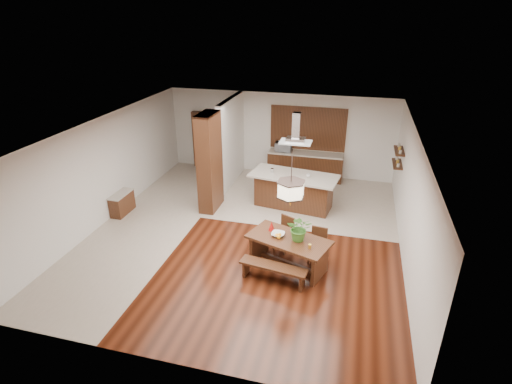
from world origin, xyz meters
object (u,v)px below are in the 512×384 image
(dining_table, at_px, (289,246))
(kitchen_island, at_px, (294,190))
(dining_chair_right, at_px, (317,246))
(foliage_plant, at_px, (300,228))
(dining_chair_left, at_px, (283,234))
(microwave, at_px, (283,147))
(dining_bench, at_px, (273,273))
(hallway_console, at_px, (122,203))
(range_hood, at_px, (296,128))
(pendant_lantern, at_px, (291,179))
(fruit_bowl, at_px, (278,234))
(island_cup, at_px, (308,176))

(dining_table, relative_size, kitchen_island, 0.76)
(dining_chair_right, xyz_separation_m, foliage_plant, (-0.39, -0.39, 0.64))
(dining_chair_left, relative_size, foliage_plant, 1.46)
(kitchen_island, distance_m, microwave, 2.49)
(dining_bench, height_order, dining_chair_right, dining_chair_right)
(hallway_console, height_order, range_hood, range_hood)
(pendant_lantern, xyz_separation_m, fruit_bowl, (-0.26, 0.05, -1.44))
(hallway_console, bearing_deg, range_hood, 19.39)
(hallway_console, relative_size, foliage_plant, 1.46)
(kitchen_island, relative_size, island_cup, 23.32)
(dining_table, xyz_separation_m, island_cup, (0.02, 3.02, 0.54))
(island_cup, bearing_deg, fruit_bowl, -95.46)
(microwave, bearing_deg, hallway_console, -135.82)
(kitchen_island, height_order, range_hood, range_hood)
(pendant_lantern, relative_size, kitchen_island, 0.49)
(pendant_lantern, bearing_deg, dining_bench, -108.94)
(foliage_plant, height_order, microwave, foliage_plant)
(hallway_console, xyz_separation_m, foliage_plant, (5.43, -1.44, 0.76))
(dining_chair_right, xyz_separation_m, pendant_lantern, (-0.62, -0.38, 1.82))
(dining_chair_left, relative_size, kitchen_island, 0.33)
(kitchen_island, height_order, microwave, microwave)
(fruit_bowl, bearing_deg, range_hood, 92.74)
(dining_table, height_order, microwave, microwave)
(hallway_console, distance_m, pendant_lantern, 5.73)
(dining_chair_left, xyz_separation_m, fruit_bowl, (-0.01, -0.63, 0.36))
(island_cup, bearing_deg, pendant_lantern, -90.36)
(dining_table, bearing_deg, dining_chair_right, 31.77)
(dining_table, relative_size, fruit_bowl, 6.76)
(hallway_console, bearing_deg, fruit_bowl, -15.64)
(hallway_console, relative_size, kitchen_island, 0.33)
(dining_table, distance_m, kitchen_island, 3.14)
(dining_chair_left, height_order, pendant_lantern, pendant_lantern)
(dining_bench, distance_m, dining_chair_right, 1.33)
(foliage_plant, bearing_deg, dining_chair_left, 125.19)
(foliage_plant, bearing_deg, island_cup, 94.04)
(dining_table, bearing_deg, hallway_console, 164.56)
(dining_chair_left, xyz_separation_m, island_cup, (0.27, 2.33, 0.66))
(fruit_bowl, xyz_separation_m, range_hood, (-0.15, 3.07, 1.66))
(range_hood, bearing_deg, dining_table, -82.50)
(hallway_console, xyz_separation_m, dining_bench, (4.98, -2.07, -0.10))
(dining_chair_right, bearing_deg, foliage_plant, -127.74)
(kitchen_island, bearing_deg, foliage_plant, -69.99)
(foliage_plant, bearing_deg, pendant_lantern, 178.50)
(fruit_bowl, height_order, range_hood, range_hood)
(hallway_console, xyz_separation_m, pendant_lantern, (5.20, -1.44, 1.93))
(dining_chair_left, bearing_deg, range_hood, 119.50)
(dining_table, bearing_deg, kitchen_island, 97.51)
(pendant_lantern, bearing_deg, hallway_console, 164.56)
(foliage_plant, xyz_separation_m, microwave, (-1.41, 5.42, 0.03))
(pendant_lantern, xyz_separation_m, range_hood, (-0.41, 3.12, 0.22))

